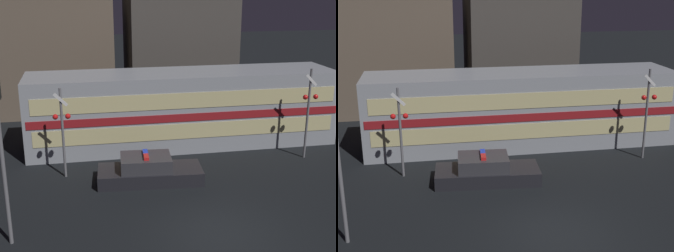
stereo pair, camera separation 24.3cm
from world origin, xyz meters
The scene contains 7 objects.
ground_plane centered at (0.00, 0.00, 0.00)m, with size 120.00×120.00×0.00m, color black.
train centered at (0.72, 8.90, 1.84)m, with size 15.07×3.20×3.67m.
police_car centered at (-1.66, 4.62, 0.44)m, with size 4.36×2.04×1.23m.
crossing_signal_near centered at (5.87, 5.90, 2.41)m, with size 0.72×0.29×4.18m.
crossing_signal_far centered at (-5.03, 5.70, 2.21)m, with size 0.72×0.29×3.81m.
building_left centered at (-5.99, 16.60, 4.51)m, with size 7.71×4.22×9.03m.
building_center centered at (2.14, 16.72, 4.32)m, with size 6.57×5.23×8.64m.
Camera 2 is at (-4.01, -12.96, 7.90)m, focal length 50.00 mm.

